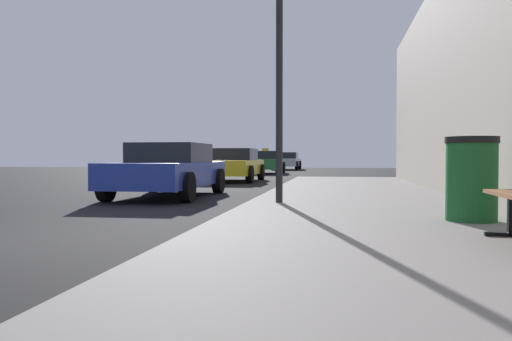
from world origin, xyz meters
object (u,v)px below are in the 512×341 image
trash_bin (472,179)px  car_silver (287,161)px  car_blue (169,169)px  car_green (265,162)px  car_yellow (234,165)px  street_lamp (279,33)px

trash_bin → car_silver: 31.94m
car_blue → car_green: 17.33m
trash_bin → car_yellow: car_yellow is taller
car_blue → car_green: car_green is taller
car_yellow → car_green: (-0.10, 9.47, 0.00)m
street_lamp → car_yellow: street_lamp is taller
street_lamp → car_silver: street_lamp is taller
trash_bin → street_lamp: street_lamp is taller
car_blue → car_yellow: size_ratio=1.03×
street_lamp → car_yellow: size_ratio=0.99×
trash_bin → car_silver: car_silver is taller
car_green → car_silver: bearing=-92.1°
street_lamp → car_green: bearing=98.6°
street_lamp → car_silver: (-2.72, 29.25, -2.45)m
street_lamp → car_blue: street_lamp is taller
car_blue → car_yellow: bearing=-89.9°
street_lamp → car_yellow: (-2.96, 10.68, -2.45)m
car_yellow → street_lamp: bearing=105.5°
street_lamp → car_silver: bearing=95.3°
car_green → car_yellow: bearing=90.6°
street_lamp → car_silver: 29.48m
car_silver → car_yellow: bearing=89.3°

